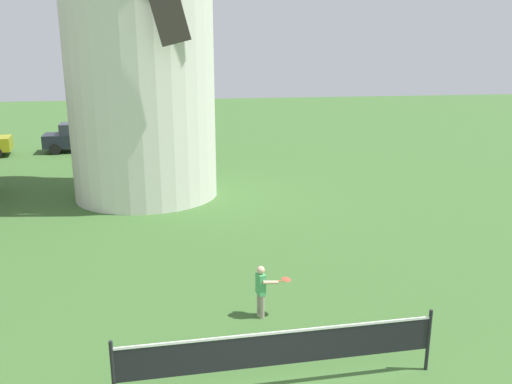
# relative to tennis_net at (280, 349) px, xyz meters

# --- Properties ---
(tennis_net) EXTENTS (5.12, 0.06, 1.10)m
(tennis_net) POSITION_rel_tennis_net_xyz_m (0.00, 0.00, 0.00)
(tennis_net) COLOR black
(tennis_net) RESTS_ON ground_plane
(player_far) EXTENTS (0.72, 0.36, 1.09)m
(player_far) POSITION_rel_tennis_net_xyz_m (0.18, 2.30, -0.06)
(player_far) COLOR #9E937F
(player_far) RESTS_ON ground_plane
(parked_car_black) EXTENTS (4.16, 2.06, 1.56)m
(parked_car_black) POSITION_rel_tennis_net_xyz_m (-5.90, 22.47, 0.12)
(parked_car_black) COLOR #1E232D
(parked_car_black) RESTS_ON ground_plane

